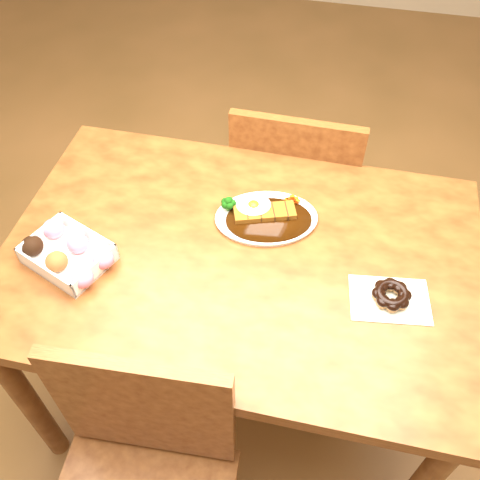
% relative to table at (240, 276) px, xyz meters
% --- Properties ---
extents(ground, '(6.00, 6.00, 0.00)m').
position_rel_table_xyz_m(ground, '(0.00, 0.00, -0.65)').
color(ground, brown).
rests_on(ground, ground).
extents(table, '(1.20, 0.80, 0.75)m').
position_rel_table_xyz_m(table, '(0.00, 0.00, 0.00)').
color(table, '#4D220F').
rests_on(table, ground).
extents(chair_far, '(0.43, 0.43, 0.87)m').
position_rel_table_xyz_m(chair_far, '(0.08, 0.53, -0.17)').
color(chair_far, '#4D220F').
rests_on(chair_far, ground).
extents(katsu_curry_plate, '(0.31, 0.25, 0.05)m').
position_rel_table_xyz_m(katsu_curry_plate, '(0.04, 0.13, 0.11)').
color(katsu_curry_plate, white).
rests_on(katsu_curry_plate, table).
extents(donut_box, '(0.24, 0.21, 0.06)m').
position_rel_table_xyz_m(donut_box, '(-0.41, -0.11, 0.13)').
color(donut_box, white).
rests_on(donut_box, table).
extents(pon_de_ring, '(0.20, 0.15, 0.04)m').
position_rel_table_xyz_m(pon_de_ring, '(0.37, -0.06, 0.12)').
color(pon_de_ring, silver).
rests_on(pon_de_ring, table).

